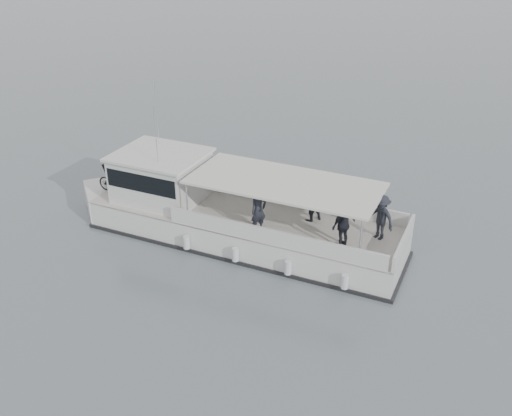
# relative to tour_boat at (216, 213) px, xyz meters

# --- Properties ---
(ground) EXTENTS (1400.00, 1400.00, 0.00)m
(ground) POSITION_rel_tour_boat_xyz_m (2.91, 0.52, -1.04)
(ground) COLOR #545E63
(ground) RESTS_ON ground
(tour_boat) EXTENTS (15.10, 7.02, 6.34)m
(tour_boat) POSITION_rel_tour_boat_xyz_m (0.00, 0.00, 0.00)
(tour_boat) COLOR silver
(tour_boat) RESTS_ON ground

